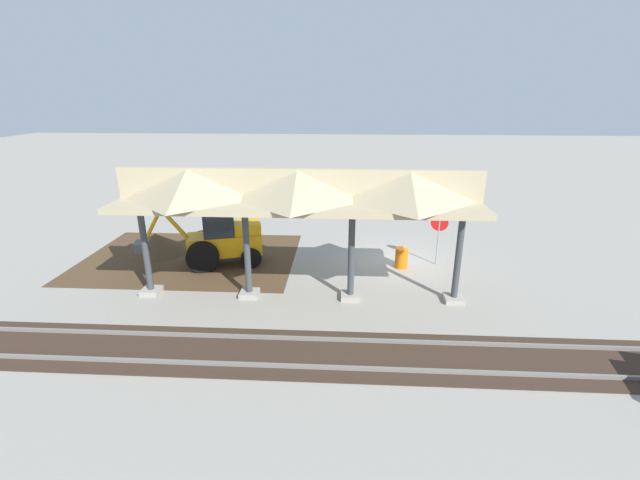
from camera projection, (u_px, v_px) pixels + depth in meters
ground_plane at (397, 261)px, 19.66m from camera, size 120.00×120.00×0.00m
dirt_work_zone at (191, 258)px, 20.10m from camera, size 9.77×7.00×0.01m
platform_canopy at (298, 190)px, 14.88m from camera, size 12.74×3.20×4.90m
rail_tracks at (427, 358)px, 12.54m from camera, size 60.00×2.58×0.15m
stop_sign at (439, 229)px, 18.81m from camera, size 0.74×0.22×2.34m
backhoe at (221, 238)px, 18.93m from camera, size 5.42×2.63×2.82m
dirt_mound at (157, 252)px, 20.82m from camera, size 6.01×6.01×1.87m
traffic_barrel at (401, 258)px, 18.85m from camera, size 0.56×0.56×0.90m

